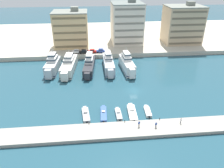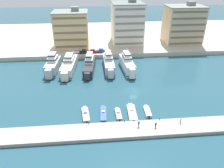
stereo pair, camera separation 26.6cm
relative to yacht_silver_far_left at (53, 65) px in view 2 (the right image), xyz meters
The scene contains 26 objects.
ground_plane 35.10m from the yacht_silver_far_left, 32.52° to the right, with size 400.00×400.00×0.00m, color #234C5B.
quay_promenade 56.09m from the yacht_silver_far_left, 58.24° to the left, with size 180.00×70.00×1.95m, color beige.
pier_dock 49.53m from the yacht_silver_far_left, 53.39° to the right, with size 120.00×6.26×0.90m, color #9E998E.
yacht_silver_far_left is the anchor object (origin of this frame).
yacht_ivory_left 6.42m from the yacht_silver_far_left, ahead, with size 6.22×20.99×8.12m.
yacht_charcoal_mid_left 14.63m from the yacht_silver_far_left, ahead, with size 5.40×20.71×8.22m.
yacht_silver_center_left 22.41m from the yacht_silver_far_left, ahead, with size 3.90×20.15×8.61m.
yacht_white_center 29.81m from the yacht_silver_far_left, ahead, with size 4.80×18.20×9.01m.
motorboat_grey_far_left 34.68m from the yacht_silver_far_left, 67.24° to the right, with size 2.52×7.76×1.39m.
motorboat_blue_left 37.01m from the yacht_silver_far_left, 60.20° to the right, with size 1.97×7.89×1.17m.
motorboat_grey_mid_left 39.71m from the yacht_silver_far_left, 55.37° to the right, with size 1.62×6.20×1.31m.
motorboat_white_center_left 41.91m from the yacht_silver_far_left, 50.88° to the right, with size 2.50×8.64×1.58m.
motorboat_white_center 44.66m from the yacht_silver_far_left, 45.96° to the right, with size 1.85×5.91×0.86m.
car_white_far_left 17.86m from the yacht_silver_far_left, 60.95° to the left, with size 4.14×2.01×1.80m.
car_black_left 19.35m from the yacht_silver_far_left, 51.29° to the left, with size 4.12×1.96×1.80m.
car_red_mid_left 22.17m from the yacht_silver_far_left, 43.81° to the left, with size 4.20×2.12×1.80m.
car_blue_center_left 25.33m from the yacht_silver_far_left, 37.95° to the left, with size 4.13×1.99×1.80m.
apartment_block_far_left 29.39m from the yacht_silver_far_left, 77.67° to the left, with size 16.75×14.21×19.07m.
apartment_block_left 47.68m from the yacht_silver_far_left, 42.32° to the left, with size 15.70×17.23×22.25m.
apartment_block_mid_left 69.86m from the yacht_silver_far_left, 23.96° to the left, with size 18.72×14.36×20.79m.
pedestrian_near_edge 54.33m from the yacht_silver_far_left, 45.47° to the right, with size 0.22×0.61×1.58m.
pedestrian_mid_deck 50.56m from the yacht_silver_far_left, 51.89° to the right, with size 0.58×0.32×1.56m.
pedestrian_far_side 47.49m from the yacht_silver_far_left, 55.37° to the right, with size 0.55×0.45×1.68m.
bollard_west 39.54m from the yacht_silver_far_left, 68.77° to the right, with size 0.20×0.20×0.61m.
bollard_west_mid 43.81m from the yacht_silver_far_left, 57.27° to the right, with size 0.20×0.20×0.61m.
bollard_east_mid 49.50m from the yacht_silver_far_left, 48.11° to the right, with size 0.20×0.20×0.61m.
Camera 2 is at (-13.37, -63.85, 36.21)m, focal length 35.00 mm.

